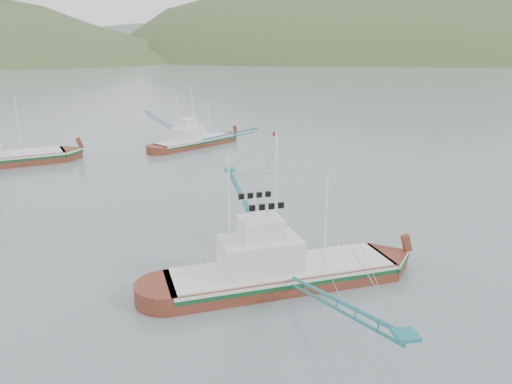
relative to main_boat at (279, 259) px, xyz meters
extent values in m
plane|color=slate|center=(0.04, 2.87, -1.65)|extent=(1200.00, 1200.00, 0.00)
cube|color=#612414|center=(0.19, 0.03, -1.46)|extent=(14.14, 5.58, 1.83)
cube|color=silver|center=(0.19, 0.03, -0.68)|extent=(13.87, 5.62, 0.20)
cube|color=#0B4D23|center=(0.19, 0.03, -0.91)|extent=(13.88, 5.64, 0.20)
cube|color=silver|center=(0.19, 0.03, -0.50)|extent=(13.43, 5.31, 0.11)
cube|color=silver|center=(-1.17, -0.17, 0.46)|extent=(4.95, 3.56, 2.02)
cube|color=silver|center=(-1.17, -0.17, 2.11)|extent=(2.65, 2.34, 1.28)
cylinder|color=white|center=(-0.26, -0.04, 3.58)|extent=(0.15, 0.15, 8.25)
cylinder|color=white|center=(-2.99, -0.43, 2.96)|extent=(0.13, 0.13, 7.01)
cylinder|color=white|center=(2.91, 0.42, 2.34)|extent=(0.11, 0.11, 5.78)
cube|color=#612414|center=(-3.03, 42.87, -1.48)|extent=(12.02, 10.36, 1.68)
cube|color=silver|center=(-3.03, 42.87, -0.76)|extent=(11.86, 10.26, 0.18)
cube|color=#0B4D23|center=(-3.03, 42.87, -0.97)|extent=(11.87, 10.28, 0.18)
cube|color=silver|center=(-3.03, 42.87, -0.60)|extent=(11.42, 9.84, 0.10)
cube|color=silver|center=(-4.03, 42.10, 0.29)|extent=(4.97, 4.69, 1.85)
cube|color=silver|center=(-4.03, 42.10, 1.80)|extent=(2.86, 2.80, 1.18)
cylinder|color=white|center=(-3.36, 42.61, 3.14)|extent=(0.13, 0.13, 7.56)
cylinder|color=white|center=(-5.36, 41.07, 2.57)|extent=(0.12, 0.12, 6.43)
cylinder|color=white|center=(-1.04, 44.41, 2.01)|extent=(0.10, 0.10, 5.29)
cylinder|color=white|center=(-24.10, 35.75, 2.99)|extent=(0.13, 0.13, 6.72)
ellipsoid|color=#40552B|center=(240.04, 432.87, -1.65)|extent=(684.00, 432.00, 306.00)
ellipsoid|color=slate|center=(30.04, 562.87, -1.65)|extent=(960.00, 400.00, 240.00)
camera|label=1|loc=(-5.72, -26.63, 12.37)|focal=35.00mm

